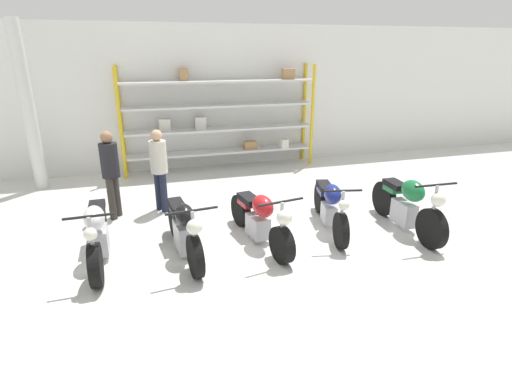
{
  "coord_description": "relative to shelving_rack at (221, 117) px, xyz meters",
  "views": [
    {
      "loc": [
        -1.78,
        -5.73,
        2.99
      ],
      "look_at": [
        0.0,
        0.4,
        0.7
      ],
      "focal_mm": 28.0,
      "sensor_mm": 36.0,
      "label": 1
    }
  ],
  "objects": [
    {
      "name": "shelving_rack",
      "position": [
        0.0,
        0.0,
        0.0
      ],
      "size": [
        4.95,
        0.63,
        2.63
      ],
      "color": "gold",
      "rests_on": "ground_plane"
    },
    {
      "name": "motorcycle_white",
      "position": [
        -2.77,
        -4.3,
        -0.93
      ],
      "size": [
        0.62,
        2.15,
        1.0
      ],
      "rotation": [
        0.0,
        0.0,
        -1.54
      ],
      "color": "black",
      "rests_on": "ground_plane"
    },
    {
      "name": "motorcycle_red",
      "position": [
        -0.29,
        -4.47,
        -0.93
      ],
      "size": [
        0.72,
        2.06,
        0.96
      ],
      "rotation": [
        0.0,
        0.0,
        -1.4
      ],
      "color": "black",
      "rests_on": "ground_plane"
    },
    {
      "name": "ground_plane",
      "position": [
        -0.22,
        -4.39,
        -1.35
      ],
      "size": [
        30.0,
        30.0,
        0.0
      ],
      "primitive_type": "plane",
      "color": "silver"
    },
    {
      "name": "motorcycle_blue",
      "position": [
        1.04,
        -4.28,
        -0.92
      ],
      "size": [
        0.72,
        2.04,
        0.96
      ],
      "rotation": [
        0.0,
        0.0,
        -1.78
      ],
      "color": "black",
      "rests_on": "ground_plane"
    },
    {
      "name": "person_browsing",
      "position": [
        -1.74,
        -2.62,
        -0.42
      ],
      "size": [
        0.44,
        0.44,
        1.6
      ],
      "rotation": [
        0.0,
        0.0,
        3.7
      ],
      "color": "#1E2338",
      "rests_on": "ground_plane"
    },
    {
      "name": "motorcycle_green",
      "position": [
        2.27,
        -4.72,
        -0.88
      ],
      "size": [
        0.73,
        2.05,
        1.05
      ],
      "rotation": [
        0.0,
        0.0,
        -1.61
      ],
      "color": "black",
      "rests_on": "ground_plane"
    },
    {
      "name": "person_near_rack",
      "position": [
        -2.6,
        -2.72,
        -0.39
      ],
      "size": [
        0.43,
        0.43,
        1.64
      ],
      "rotation": [
        0.0,
        0.0,
        2.65
      ],
      "color": "#38332D",
      "rests_on": "ground_plane"
    },
    {
      "name": "back_wall",
      "position": [
        -0.22,
        0.36,
        0.45
      ],
      "size": [
        30.0,
        0.08,
        3.6
      ],
      "color": "white",
      "rests_on": "ground_plane"
    },
    {
      "name": "support_pillar",
      "position": [
        -4.29,
        -0.45,
        0.45
      ],
      "size": [
        0.28,
        0.28,
        3.6
      ],
      "color": "silver",
      "rests_on": "ground_plane"
    },
    {
      "name": "motorcycle_black",
      "position": [
        -1.52,
        -4.54,
        -0.93
      ],
      "size": [
        0.71,
        1.98,
        0.98
      ],
      "rotation": [
        0.0,
        0.0,
        -1.46
      ],
      "color": "black",
      "rests_on": "ground_plane"
    }
  ]
}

